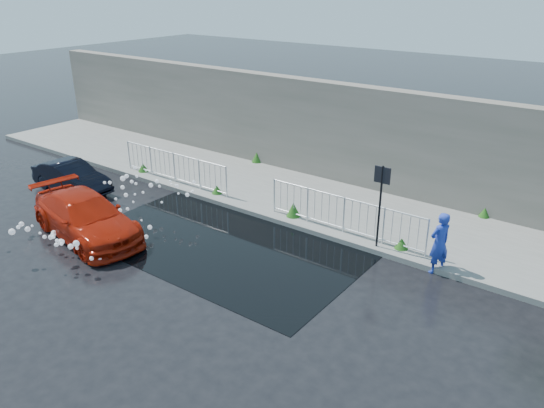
{
  "coord_description": "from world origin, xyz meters",
  "views": [
    {
      "loc": [
        9.66,
        -9.09,
        6.98
      ],
      "look_at": [
        1.28,
        2.17,
        1.0
      ],
      "focal_mm": 35.0,
      "sensor_mm": 36.0,
      "label": 1
    }
  ],
  "objects_px": {
    "red_car": "(86,217)",
    "dark_car": "(71,177)",
    "person": "(439,243)",
    "sign_post": "(381,194)"
  },
  "relations": [
    {
      "from": "person",
      "to": "dark_car",
      "type": "bearing_deg",
      "value": -52.03
    },
    {
      "from": "sign_post",
      "to": "red_car",
      "type": "xyz_separation_m",
      "value": [
        -7.2,
        -4.21,
        -1.09
      ]
    },
    {
      "from": "sign_post",
      "to": "person",
      "type": "bearing_deg",
      "value": -3.28
    },
    {
      "from": "dark_car",
      "to": "person",
      "type": "height_order",
      "value": "person"
    },
    {
      "from": "red_car",
      "to": "person",
      "type": "height_order",
      "value": "person"
    },
    {
      "from": "dark_car",
      "to": "sign_post",
      "type": "bearing_deg",
      "value": -78.53
    },
    {
      "from": "red_car",
      "to": "person",
      "type": "xyz_separation_m",
      "value": [
        8.94,
        4.11,
        0.2
      ]
    },
    {
      "from": "sign_post",
      "to": "red_car",
      "type": "height_order",
      "value": "sign_post"
    },
    {
      "from": "red_car",
      "to": "dark_car",
      "type": "distance_m",
      "value": 4.01
    },
    {
      "from": "dark_car",
      "to": "person",
      "type": "distance_m",
      "value": 12.67
    }
  ]
}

